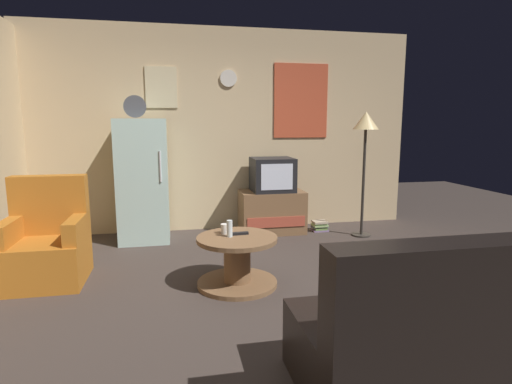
{
  "coord_description": "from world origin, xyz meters",
  "views": [
    {
      "loc": [
        -0.71,
        -3.21,
        1.45
      ],
      "look_at": [
        0.12,
        0.9,
        0.75
      ],
      "focal_mm": 29.08,
      "sensor_mm": 36.0,
      "label": 1
    }
  ],
  "objects_px": {
    "crt_tv": "(272,175)",
    "standing_lamp": "(366,130)",
    "remote_control": "(240,233)",
    "book_stack": "(320,226)",
    "wine_glass": "(230,229)",
    "couch": "(458,337)",
    "fridge": "(143,180)",
    "mug_ceramic_white": "(225,229)",
    "armchair": "(47,245)",
    "coffee_table": "(237,261)",
    "tv_stand": "(272,212)"
  },
  "relations": [
    {
      "from": "fridge",
      "to": "remote_control",
      "type": "height_order",
      "value": "fridge"
    },
    {
      "from": "mug_ceramic_white",
      "to": "armchair",
      "type": "distance_m",
      "value": 1.65
    },
    {
      "from": "tv_stand",
      "to": "fridge",
      "type": "bearing_deg",
      "value": -177.83
    },
    {
      "from": "tv_stand",
      "to": "armchair",
      "type": "xyz_separation_m",
      "value": [
        -2.44,
        -1.29,
        0.06
      ]
    },
    {
      "from": "wine_glass",
      "to": "remote_control",
      "type": "relative_size",
      "value": 1.0
    },
    {
      "from": "fridge",
      "to": "coffee_table",
      "type": "bearing_deg",
      "value": -61.88
    },
    {
      "from": "wine_glass",
      "to": "remote_control",
      "type": "xyz_separation_m",
      "value": [
        0.1,
        0.05,
        -0.06
      ]
    },
    {
      "from": "coffee_table",
      "to": "book_stack",
      "type": "relative_size",
      "value": 3.32
    },
    {
      "from": "standing_lamp",
      "to": "tv_stand",
      "type": "bearing_deg",
      "value": 159.41
    },
    {
      "from": "mug_ceramic_white",
      "to": "armchair",
      "type": "height_order",
      "value": "armchair"
    },
    {
      "from": "wine_glass",
      "to": "coffee_table",
      "type": "bearing_deg",
      "value": -6.87
    },
    {
      "from": "fridge",
      "to": "mug_ceramic_white",
      "type": "relative_size",
      "value": 19.67
    },
    {
      "from": "standing_lamp",
      "to": "book_stack",
      "type": "height_order",
      "value": "standing_lamp"
    },
    {
      "from": "wine_glass",
      "to": "armchair",
      "type": "xyz_separation_m",
      "value": [
        -1.64,
        0.46,
        -0.19
      ]
    },
    {
      "from": "armchair",
      "to": "book_stack",
      "type": "height_order",
      "value": "armchair"
    },
    {
      "from": "fridge",
      "to": "crt_tv",
      "type": "bearing_deg",
      "value": 2.13
    },
    {
      "from": "standing_lamp",
      "to": "remote_control",
      "type": "height_order",
      "value": "standing_lamp"
    },
    {
      "from": "fridge",
      "to": "mug_ceramic_white",
      "type": "height_order",
      "value": "fridge"
    },
    {
      "from": "coffee_table",
      "to": "wine_glass",
      "type": "bearing_deg",
      "value": 173.13
    },
    {
      "from": "standing_lamp",
      "to": "coffee_table",
      "type": "bearing_deg",
      "value": -143.99
    },
    {
      "from": "mug_ceramic_white",
      "to": "remote_control",
      "type": "bearing_deg",
      "value": -25.2
    },
    {
      "from": "wine_glass",
      "to": "couch",
      "type": "height_order",
      "value": "couch"
    },
    {
      "from": "wine_glass",
      "to": "book_stack",
      "type": "xyz_separation_m",
      "value": [
        1.46,
        1.67,
        -0.46
      ]
    },
    {
      "from": "coffee_table",
      "to": "book_stack",
      "type": "height_order",
      "value": "coffee_table"
    },
    {
      "from": "armchair",
      "to": "standing_lamp",
      "type": "bearing_deg",
      "value": 13.83
    },
    {
      "from": "book_stack",
      "to": "standing_lamp",
      "type": "bearing_deg",
      "value": -37.31
    },
    {
      "from": "coffee_table",
      "to": "remote_control",
      "type": "bearing_deg",
      "value": 58.37
    },
    {
      "from": "crt_tv",
      "to": "standing_lamp",
      "type": "distance_m",
      "value": 1.31
    },
    {
      "from": "tv_stand",
      "to": "coffee_table",
      "type": "relative_size",
      "value": 1.17
    },
    {
      "from": "couch",
      "to": "book_stack",
      "type": "relative_size",
      "value": 7.85
    },
    {
      "from": "fridge",
      "to": "tv_stand",
      "type": "relative_size",
      "value": 2.11
    },
    {
      "from": "mug_ceramic_white",
      "to": "couch",
      "type": "bearing_deg",
      "value": -60.59
    },
    {
      "from": "remote_control",
      "to": "couch",
      "type": "distance_m",
      "value": 1.99
    },
    {
      "from": "couch",
      "to": "mug_ceramic_white",
      "type": "bearing_deg",
      "value": 119.41
    },
    {
      "from": "standing_lamp",
      "to": "mug_ceramic_white",
      "type": "bearing_deg",
      "value": -147.82
    },
    {
      "from": "crt_tv",
      "to": "armchair",
      "type": "height_order",
      "value": "crt_tv"
    },
    {
      "from": "crt_tv",
      "to": "armchair",
      "type": "xyz_separation_m",
      "value": [
        -2.45,
        -1.29,
        -0.44
      ]
    },
    {
      "from": "coffee_table",
      "to": "armchair",
      "type": "distance_m",
      "value": 1.77
    },
    {
      "from": "standing_lamp",
      "to": "mug_ceramic_white",
      "type": "relative_size",
      "value": 17.67
    },
    {
      "from": "couch",
      "to": "fridge",
      "type": "bearing_deg",
      "value": 118.48
    },
    {
      "from": "tv_stand",
      "to": "standing_lamp",
      "type": "relative_size",
      "value": 0.53
    },
    {
      "from": "coffee_table",
      "to": "wine_glass",
      "type": "xyz_separation_m",
      "value": [
        -0.06,
        0.01,
        0.3
      ]
    },
    {
      "from": "couch",
      "to": "crt_tv",
      "type": "bearing_deg",
      "value": 93.25
    },
    {
      "from": "armchair",
      "to": "book_stack",
      "type": "distance_m",
      "value": 3.34
    },
    {
      "from": "wine_glass",
      "to": "fridge",
      "type": "bearing_deg",
      "value": 116.51
    },
    {
      "from": "tv_stand",
      "to": "wine_glass",
      "type": "height_order",
      "value": "wine_glass"
    },
    {
      "from": "crt_tv",
      "to": "remote_control",
      "type": "bearing_deg",
      "value": -112.7
    },
    {
      "from": "wine_glass",
      "to": "remote_control",
      "type": "height_order",
      "value": "wine_glass"
    },
    {
      "from": "tv_stand",
      "to": "mug_ceramic_white",
      "type": "bearing_deg",
      "value": -117.01
    },
    {
      "from": "wine_glass",
      "to": "armchair",
      "type": "relative_size",
      "value": 0.16
    }
  ]
}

